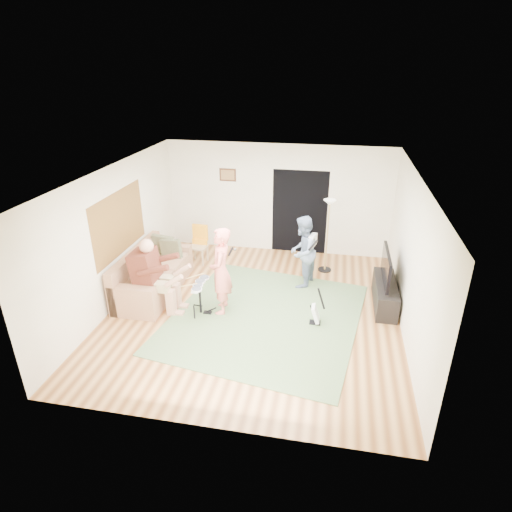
# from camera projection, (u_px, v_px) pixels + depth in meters

# --- Properties ---
(floor) EXTENTS (6.00, 6.00, 0.00)m
(floor) POSITION_uv_depth(u_px,v_px,m) (254.00, 310.00, 8.38)
(floor) COLOR brown
(floor) RESTS_ON ground
(walls) EXTENTS (5.50, 6.00, 2.70)m
(walls) POSITION_uv_depth(u_px,v_px,m) (254.00, 247.00, 7.81)
(walls) COLOR #EDE5CE
(walls) RESTS_ON floor
(ceiling) EXTENTS (6.00, 6.00, 0.00)m
(ceiling) POSITION_uv_depth(u_px,v_px,m) (254.00, 174.00, 7.25)
(ceiling) COLOR white
(ceiling) RESTS_ON walls
(window_blinds) EXTENTS (0.00, 2.05, 2.05)m
(window_blinds) POSITION_uv_depth(u_px,v_px,m) (119.00, 223.00, 8.38)
(window_blinds) COLOR brown
(window_blinds) RESTS_ON walls
(doorway) EXTENTS (2.10, 0.00, 2.10)m
(doorway) POSITION_uv_depth(u_px,v_px,m) (300.00, 212.00, 10.51)
(doorway) COLOR black
(doorway) RESTS_ON walls
(picture_frame) EXTENTS (0.42, 0.03, 0.32)m
(picture_frame) POSITION_uv_depth(u_px,v_px,m) (228.00, 175.00, 10.47)
(picture_frame) COLOR #3F2314
(picture_frame) RESTS_ON walls
(area_rug) EXTENTS (3.93, 4.18, 0.02)m
(area_rug) POSITION_uv_depth(u_px,v_px,m) (265.00, 317.00, 8.14)
(area_rug) COLOR #4F6C41
(area_rug) RESTS_ON floor
(sofa) EXTENTS (0.93, 2.25, 0.91)m
(sofa) POSITION_uv_depth(u_px,v_px,m) (150.00, 278.00, 8.96)
(sofa) COLOR #A27351
(sofa) RESTS_ON floor
(drummer) EXTENTS (0.95, 0.53, 1.47)m
(drummer) POSITION_uv_depth(u_px,v_px,m) (157.00, 283.00, 8.19)
(drummer) COLOR #592519
(drummer) RESTS_ON sofa
(drum_kit) EXTENTS (0.37, 0.66, 0.68)m
(drum_kit) POSITION_uv_depth(u_px,v_px,m) (200.00, 300.00, 8.16)
(drum_kit) COLOR black
(drum_kit) RESTS_ON floor
(singer) EXTENTS (0.50, 0.68, 1.72)m
(singer) POSITION_uv_depth(u_px,v_px,m) (221.00, 271.00, 8.01)
(singer) COLOR #F5766A
(singer) RESTS_ON floor
(microphone) EXTENTS (0.06, 0.06, 0.24)m
(microphone) POSITION_uv_depth(u_px,v_px,m) (231.00, 252.00, 7.80)
(microphone) COLOR black
(microphone) RESTS_ON singer
(guitarist) EXTENTS (0.76, 0.88, 1.56)m
(guitarist) POSITION_uv_depth(u_px,v_px,m) (302.00, 252.00, 9.00)
(guitarist) COLOR slate
(guitarist) RESTS_ON floor
(guitar_held) EXTENTS (0.27, 0.61, 0.26)m
(guitar_held) POSITION_uv_depth(u_px,v_px,m) (313.00, 240.00, 8.85)
(guitar_held) COLOR silver
(guitar_held) RESTS_ON guitarist
(guitar_spare) EXTENTS (0.27, 0.24, 0.75)m
(guitar_spare) POSITION_uv_depth(u_px,v_px,m) (316.00, 314.00, 7.86)
(guitar_spare) COLOR black
(guitar_spare) RESTS_ON floor
(torchiere_lamp) EXTENTS (0.30, 0.30, 1.70)m
(torchiere_lamp) POSITION_uv_depth(u_px,v_px,m) (328.00, 223.00, 9.48)
(torchiere_lamp) COLOR black
(torchiere_lamp) RESTS_ON floor
(dining_chair) EXTENTS (0.41, 0.43, 0.91)m
(dining_chair) POSITION_uv_depth(u_px,v_px,m) (199.00, 250.00, 10.25)
(dining_chair) COLOR tan
(dining_chair) RESTS_ON floor
(tv_cabinet) EXTENTS (0.40, 1.40, 0.50)m
(tv_cabinet) POSITION_uv_depth(u_px,v_px,m) (385.00, 294.00, 8.45)
(tv_cabinet) COLOR black
(tv_cabinet) RESTS_ON floor
(television) EXTENTS (0.06, 1.20, 0.59)m
(television) POSITION_uv_depth(u_px,v_px,m) (386.00, 267.00, 8.21)
(television) COLOR black
(television) RESTS_ON tv_cabinet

